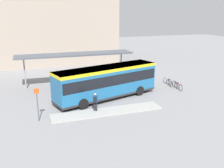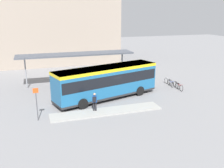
# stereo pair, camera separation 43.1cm
# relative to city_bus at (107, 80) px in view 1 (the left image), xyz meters

# --- Properties ---
(ground_plane) EXTENTS (120.00, 120.00, 0.00)m
(ground_plane) POSITION_rel_city_bus_xyz_m (-0.01, -0.00, -1.94)
(ground_plane) COLOR gray
(curb_island) EXTENTS (10.06, 1.80, 0.12)m
(curb_island) POSITION_rel_city_bus_xyz_m (-1.08, -3.53, -1.88)
(curb_island) COLOR #9E9E99
(curb_island) RESTS_ON ground_plane
(city_bus) EXTENTS (11.37, 5.53, 3.34)m
(city_bus) POSITION_rel_city_bus_xyz_m (0.00, 0.00, 0.00)
(city_bus) COLOR #1E6093
(city_bus) RESTS_ON ground_plane
(pedestrian_waiting) EXTENTS (0.47, 0.51, 1.66)m
(pedestrian_waiting) POSITION_rel_city_bus_xyz_m (-2.11, -3.20, -0.87)
(pedestrian_waiting) COLOR #232328
(pedestrian_waiting) RESTS_ON curb_island
(bicycle_red) EXTENTS (0.48, 1.79, 0.77)m
(bicycle_red) POSITION_rel_city_bus_xyz_m (8.73, 0.24, -1.56)
(bicycle_red) COLOR black
(bicycle_red) RESTS_ON ground_plane
(bicycle_black) EXTENTS (0.48, 1.66, 0.72)m
(bicycle_black) POSITION_rel_city_bus_xyz_m (8.89, 1.04, -1.58)
(bicycle_black) COLOR black
(bicycle_black) RESTS_ON ground_plane
(bicycle_blue) EXTENTS (0.48, 1.67, 0.72)m
(bicycle_blue) POSITION_rel_city_bus_xyz_m (8.55, 1.83, -1.58)
(bicycle_blue) COLOR black
(bicycle_blue) RESTS_ON ground_plane
(bicycle_white) EXTENTS (0.48, 1.69, 0.73)m
(bicycle_white) POSITION_rel_city_bus_xyz_m (8.73, 2.63, -1.58)
(bicycle_white) COLOR black
(bicycle_white) RESTS_ON ground_plane
(station_shelter) EXTENTS (13.90, 2.61, 3.85)m
(station_shelter) POSITION_rel_city_bus_xyz_m (-2.02, 6.18, 1.76)
(station_shelter) COLOR #4C515B
(station_shelter) RESTS_ON ground_plane
(platform_sign) EXTENTS (0.44, 0.08, 2.80)m
(platform_sign) POSITION_rel_city_bus_xyz_m (-7.02, -3.50, -0.38)
(platform_sign) COLOR #4C4C51
(platform_sign) RESTS_ON ground_plane
(station_building) EXTENTS (21.51, 10.03, 12.35)m
(station_building) POSITION_rel_city_bus_xyz_m (-3.21, 21.83, 4.23)
(station_building) COLOR gray
(station_building) RESTS_ON ground_plane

